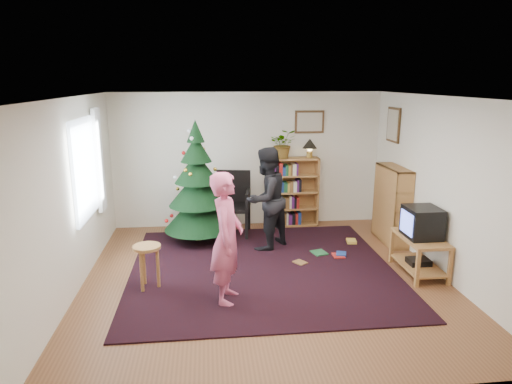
{
  "coord_description": "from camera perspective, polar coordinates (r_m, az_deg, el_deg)",
  "views": [
    {
      "loc": [
        -0.77,
        -5.9,
        2.72
      ],
      "look_at": [
        -0.06,
        0.6,
        1.1
      ],
      "focal_mm": 32.0,
      "sensor_mm": 36.0,
      "label": 1
    }
  ],
  "objects": [
    {
      "name": "table_lamp",
      "position": [
        8.54,
        6.73,
        5.88
      ],
      "size": [
        0.27,
        0.27,
        0.36
      ],
      "color": "#A57F33",
      "rests_on": "bookshelf_back"
    },
    {
      "name": "christmas_tree",
      "position": [
        7.74,
        -7.35,
        -0.03
      ],
      "size": [
        1.15,
        1.15,
        2.09
      ],
      "rotation": [
        0.0,
        0.0,
        -0.07
      ],
      "color": "#3F2816",
      "rests_on": "rug"
    },
    {
      "name": "floor_clutter",
      "position": [
        7.41,
        9.3,
        -7.47
      ],
      "size": [
        1.25,
        0.98,
        0.08
      ],
      "color": "#A51E19",
      "rests_on": "rug"
    },
    {
      "name": "wall_back",
      "position": [
        8.56,
        -1.01,
        4.03
      ],
      "size": [
        5.0,
        0.02,
        2.5
      ],
      "primitive_type": "cube",
      "color": "silver",
      "rests_on": "floor"
    },
    {
      "name": "wall_front",
      "position": [
        3.78,
        6.08,
        -8.99
      ],
      "size": [
        5.0,
        0.02,
        2.5
      ],
      "primitive_type": "cube",
      "color": "silver",
      "rests_on": "floor"
    },
    {
      "name": "curtain",
      "position": [
        7.49,
        -19.02,
        3.78
      ],
      "size": [
        0.06,
        0.35,
        1.6
      ],
      "primitive_type": "cube",
      "color": "white",
      "rests_on": "wall_left"
    },
    {
      "name": "potted_plant",
      "position": [
        8.44,
        3.41,
        6.04
      ],
      "size": [
        0.5,
        0.44,
        0.53
      ],
      "primitive_type": "imported",
      "rotation": [
        0.0,
        0.0,
        -0.05
      ],
      "color": "gray",
      "rests_on": "bookshelf_back"
    },
    {
      "name": "tv_stand",
      "position": [
        6.97,
        19.76,
        -7.02
      ],
      "size": [
        0.52,
        0.93,
        0.55
      ],
      "color": "#AF793E",
      "rests_on": "floor"
    },
    {
      "name": "stool",
      "position": [
        6.21,
        -13.45,
        -7.72
      ],
      "size": [
        0.36,
        0.36,
        0.61
      ],
      "color": "#AF793E",
      "rests_on": "floor"
    },
    {
      "name": "wall_right",
      "position": [
        6.91,
        22.18,
        0.59
      ],
      "size": [
        0.02,
        5.0,
        2.5
      ],
      "primitive_type": "cube",
      "color": "silver",
      "rests_on": "floor"
    },
    {
      "name": "wall_left",
      "position": [
        6.32,
        -21.95,
        -0.55
      ],
      "size": [
        0.02,
        5.0,
        2.5
      ],
      "primitive_type": "cube",
      "color": "silver",
      "rests_on": "floor"
    },
    {
      "name": "person_by_chair",
      "position": [
        7.37,
        1.26,
        -0.87
      ],
      "size": [
        1.03,
        1.02,
        1.68
      ],
      "primitive_type": "imported",
      "rotation": [
        0.0,
        0.0,
        3.89
      ],
      "color": "black",
      "rests_on": "rug"
    },
    {
      "name": "ceiling",
      "position": [
        5.96,
        1.2,
        11.8
      ],
      "size": [
        5.0,
        5.0,
        0.0
      ],
      "primitive_type": "plane",
      "rotation": [
        3.14,
        0.0,
        0.0
      ],
      "color": "white",
      "rests_on": "wall_back"
    },
    {
      "name": "bookshelf_right",
      "position": [
        8.07,
        16.63,
        -1.43
      ],
      "size": [
        0.3,
        0.95,
        1.3
      ],
      "rotation": [
        0.0,
        0.0,
        1.57
      ],
      "color": "#AF793E",
      "rests_on": "floor"
    },
    {
      "name": "crt_tv",
      "position": [
        6.83,
        20.04,
        -3.58
      ],
      "size": [
        0.46,
        0.49,
        0.43
      ],
      "color": "black",
      "rests_on": "tv_stand"
    },
    {
      "name": "window_pane",
      "position": [
        6.83,
        -20.59,
        2.74
      ],
      "size": [
        0.04,
        1.2,
        1.4
      ],
      "primitive_type": "cube",
      "color": "silver",
      "rests_on": "wall_left"
    },
    {
      "name": "rug",
      "position": [
        6.81,
        0.76,
        -9.53
      ],
      "size": [
        3.8,
        3.6,
        0.02
      ],
      "primitive_type": "cube",
      "color": "black",
      "rests_on": "floor"
    },
    {
      "name": "person_standing",
      "position": [
        5.61,
        -3.66,
        -5.79
      ],
      "size": [
        0.51,
        0.67,
        1.66
      ],
      "primitive_type": "imported",
      "rotation": [
        0.0,
        0.0,
        1.36
      ],
      "color": "#CA5176",
      "rests_on": "rug"
    },
    {
      "name": "picture_back",
      "position": [
        8.63,
        6.7,
        8.7
      ],
      "size": [
        0.55,
        0.03,
        0.42
      ],
      "color": "#4C3319",
      "rests_on": "wall_back"
    },
    {
      "name": "bookshelf_back",
      "position": [
        8.64,
        4.63,
        0.11
      ],
      "size": [
        0.95,
        0.3,
        1.3
      ],
      "color": "#AF793E",
      "rests_on": "floor"
    },
    {
      "name": "floor",
      "position": [
        6.54,
        1.09,
        -10.64
      ],
      "size": [
        5.0,
        5.0,
        0.0
      ],
      "primitive_type": "plane",
      "color": "brown",
      "rests_on": "ground"
    },
    {
      "name": "picture_right",
      "position": [
        8.35,
        16.82,
        8.04
      ],
      "size": [
        0.03,
        0.5,
        0.6
      ],
      "color": "#4C3319",
      "rests_on": "wall_right"
    },
    {
      "name": "armchair",
      "position": [
        8.21,
        -3.06,
        -0.98
      ],
      "size": [
        0.71,
        0.71,
        1.12
      ],
      "rotation": [
        0.0,
        0.0,
        -0.17
      ],
      "color": "black",
      "rests_on": "rug"
    }
  ]
}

